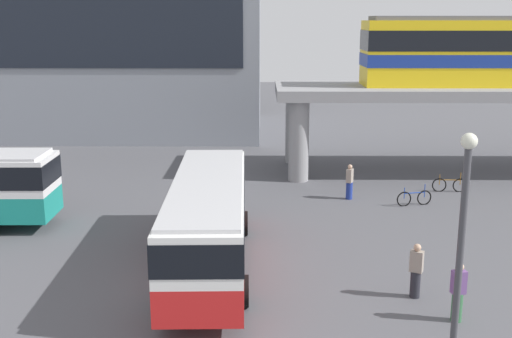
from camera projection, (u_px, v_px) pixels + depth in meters
The scene contains 9 objects.
ground_plane at pixel (207, 203), 30.22m from camera, with size 120.00×120.00×0.00m, color #515156.
station_building at pixel (117, 1), 48.39m from camera, with size 22.09×14.37×20.04m.
bus_main at pixel (208, 215), 21.92m from camera, with size 2.98×11.10×3.22m.
bicycle_brown at pixel (450, 185), 32.19m from camera, with size 1.79×0.13×1.04m.
bicycle_blue at pixel (414, 198), 29.82m from camera, with size 1.75×0.49×1.04m.
pedestrian_waiting_near_stop at pixel (458, 294), 18.25m from camera, with size 0.44×0.33×1.81m.
pedestrian_at_kerb at pixel (416, 272), 19.84m from camera, with size 0.47×0.41×1.79m.
pedestrian_near_building at pixel (349, 183), 30.78m from camera, with size 0.41×0.47×1.75m.
lamp_post at pixel (461, 248), 13.88m from camera, with size 0.36×0.36×6.29m.
Camera 1 is at (2.64, -18.98, 8.63)m, focal length 44.08 mm.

